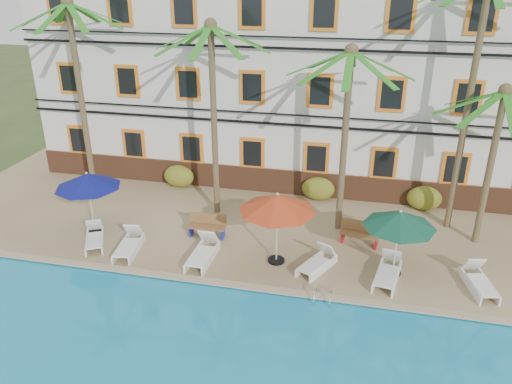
% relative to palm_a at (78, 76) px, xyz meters
% --- Properties ---
extents(ground, '(100.00, 100.00, 0.00)m').
position_rel_palm_a_xyz_m(ground, '(8.62, -4.70, -5.89)').
color(ground, '#384C23').
rests_on(ground, ground).
extents(pool_deck, '(30.00, 12.00, 0.25)m').
position_rel_palm_a_xyz_m(pool_deck, '(8.62, 0.30, -5.76)').
color(pool_deck, tan).
rests_on(pool_deck, ground).
extents(pool_coping, '(30.00, 0.35, 0.06)m').
position_rel_palm_a_xyz_m(pool_coping, '(8.62, -5.60, -5.61)').
color(pool_coping, tan).
rests_on(pool_coping, pool_deck).
extents(hotel_building, '(25.40, 6.44, 10.22)m').
position_rel_palm_a_xyz_m(hotel_building, '(8.62, 5.28, -0.51)').
color(hotel_building, silver).
rests_on(hotel_building, pool_deck).
extents(palm_a, '(4.61, 4.61, 8.83)m').
position_rel_palm_a_xyz_m(palm_a, '(0.00, 0.00, 0.00)').
color(palm_a, brown).
rests_on(palm_a, pool_deck).
extents(palm_b, '(4.61, 4.61, 8.13)m').
position_rel_palm_a_xyz_m(palm_b, '(6.13, -0.37, -0.40)').
color(palm_b, brown).
rests_on(palm_b, pool_deck).
extents(palm_c, '(4.61, 4.61, 7.41)m').
position_rel_palm_a_xyz_m(palm_c, '(11.44, -0.69, -0.81)').
color(palm_c, brown).
rests_on(palm_c, pool_deck).
extents(palm_d, '(4.61, 4.61, 9.92)m').
position_rel_palm_a_xyz_m(palm_d, '(15.85, 0.47, 0.61)').
color(palm_d, brown).
rests_on(palm_d, pool_deck).
extents(palm_e, '(4.61, 4.61, 6.22)m').
position_rel_palm_a_xyz_m(palm_e, '(16.78, -0.60, -1.51)').
color(palm_e, brown).
rests_on(palm_e, pool_deck).
extents(shrub_left, '(1.50, 0.90, 1.10)m').
position_rel_palm_a_xyz_m(shrub_left, '(3.51, 1.90, -5.09)').
color(shrub_left, '#275317').
rests_on(shrub_left, pool_deck).
extents(shrub_mid, '(1.50, 0.90, 1.10)m').
position_rel_palm_a_xyz_m(shrub_mid, '(10.31, 1.90, -5.09)').
color(shrub_mid, '#275317').
rests_on(shrub_mid, pool_deck).
extents(shrub_right, '(1.50, 0.90, 1.10)m').
position_rel_palm_a_xyz_m(shrub_right, '(14.99, 1.90, -5.09)').
color(shrub_right, '#275317').
rests_on(shrub_right, pool_deck).
extents(umbrella_blue, '(2.59, 2.59, 2.59)m').
position_rel_palm_a_xyz_m(umbrella_blue, '(1.73, -3.12, -3.43)').
color(umbrella_blue, black).
rests_on(umbrella_blue, pool_deck).
extents(umbrella_red, '(2.77, 2.77, 2.77)m').
position_rel_palm_a_xyz_m(umbrella_red, '(9.43, -3.79, -3.27)').
color(umbrella_red, black).
rests_on(umbrella_red, pool_deck).
extents(umbrella_green, '(2.49, 2.49, 2.49)m').
position_rel_palm_a_xyz_m(umbrella_green, '(13.58, -3.65, -3.51)').
color(umbrella_green, black).
rests_on(umbrella_green, pool_deck).
extents(lounger_a, '(1.40, 1.90, 0.85)m').
position_rel_palm_a_xyz_m(lounger_a, '(2.30, -4.11, -5.36)').
color(lounger_a, white).
rests_on(lounger_a, pool_deck).
extents(lounger_b, '(0.93, 1.99, 0.91)m').
position_rel_palm_a_xyz_m(lounger_b, '(3.86, -4.32, -5.34)').
color(lounger_b, white).
rests_on(lounger_b, pool_deck).
extents(lounger_c, '(0.75, 2.04, 0.96)m').
position_rel_palm_a_xyz_m(lounger_c, '(6.78, -4.30, -5.32)').
color(lounger_c, white).
rests_on(lounger_c, pool_deck).
extents(lounger_d, '(1.38, 1.91, 0.85)m').
position_rel_palm_a_xyz_m(lounger_d, '(10.95, -3.96, -5.36)').
color(lounger_d, white).
rests_on(lounger_d, pool_deck).
extents(lounger_e, '(1.06, 2.09, 0.94)m').
position_rel_palm_a_xyz_m(lounger_e, '(13.38, -4.10, -5.33)').
color(lounger_e, white).
rests_on(lounger_e, pool_deck).
extents(lounger_f, '(1.05, 1.98, 0.89)m').
position_rel_palm_a_xyz_m(lounger_f, '(16.34, -3.95, -5.35)').
color(lounger_f, white).
rests_on(lounger_f, pool_deck).
extents(bench_left, '(1.52, 0.54, 0.93)m').
position_rel_palm_a_xyz_m(bench_left, '(6.37, -2.49, -5.17)').
color(bench_left, olive).
rests_on(bench_left, pool_deck).
extents(bench_right, '(1.56, 0.71, 0.93)m').
position_rel_palm_a_xyz_m(bench_right, '(12.35, -1.77, -5.17)').
color(bench_right, olive).
rests_on(bench_right, pool_deck).
extents(pool_ladder, '(0.54, 0.74, 0.74)m').
position_rel_palm_a_xyz_m(pool_ladder, '(11.32, -5.70, -5.64)').
color(pool_ladder, silver).
rests_on(pool_ladder, ground).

